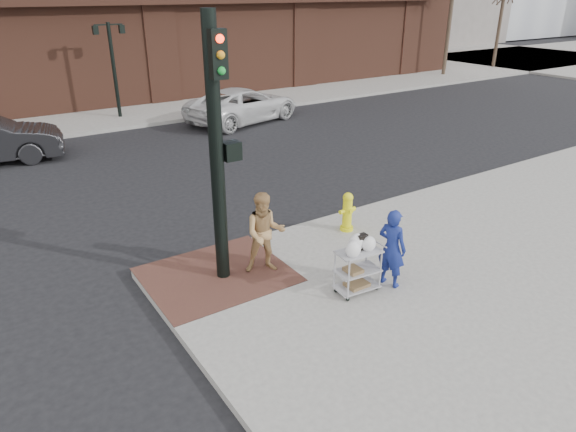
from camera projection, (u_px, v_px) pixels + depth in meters
ground at (266, 292)px, 10.02m from camera, size 220.00×220.00×0.00m
sidewalk_far at (192, 62)px, 40.69m from camera, size 65.00×36.00×0.15m
brick_curb_ramp at (217, 274)px, 10.34m from camera, size 2.80×2.40×0.01m
lamp_post at (113, 60)px, 22.17m from camera, size 1.32×0.22×4.00m
traffic_signal_pole at (218, 147)px, 9.22m from camera, size 0.61×0.51×5.00m
woman_blue at (392, 248)px, 9.71m from camera, size 0.53×0.66×1.57m
pedestrian_tan at (265, 233)px, 10.17m from camera, size 1.01×0.92×1.68m
minivan_white at (243, 105)px, 22.59m from camera, size 5.82×3.77×1.49m
utility_cart at (358, 267)px, 9.58m from camera, size 0.88×0.55×1.16m
fire_hydrant at (347, 211)px, 12.07m from camera, size 0.45×0.31×0.95m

